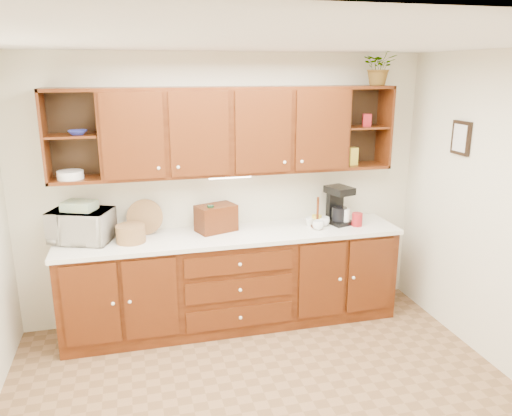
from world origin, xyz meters
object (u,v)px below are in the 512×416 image
microwave (81,226)px  bread_box (216,218)px  potted_plant (380,67)px  coffee_maker (338,205)px

microwave → bread_box: size_ratio=1.44×
microwave → bread_box: bearing=20.1°
bread_box → potted_plant: 2.12m
microwave → potted_plant: 3.14m
bread_box → potted_plant: (1.60, -0.04, 1.40)m
microwave → coffee_maker: coffee_maker is taller
bread_box → coffee_maker: bearing=-21.1°
microwave → coffee_maker: (2.46, -0.04, 0.04)m
bread_box → potted_plant: size_ratio=1.05×
microwave → coffee_maker: bearing=19.3°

